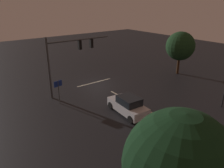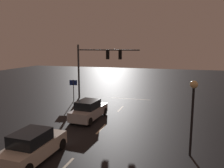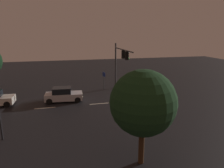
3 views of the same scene
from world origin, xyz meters
The scene contains 10 objects.
ground_plane centered at (0.00, 0.00, 0.00)m, with size 80.00×80.00×0.00m, color black.
traffic_signal_assembly centered at (3.79, 0.44, 4.57)m, with size 7.58×0.47×6.54m.
lane_dash_far centered at (0.00, 4.00, 0.00)m, with size 2.20×0.16×0.01m, color beige.
lane_dash_mid centered at (0.00, 10.00, 0.00)m, with size 2.20×0.16×0.01m, color beige.
lane_dash_near centered at (0.00, 16.00, 0.00)m, with size 2.20×0.16×0.01m, color beige.
stop_bar centered at (0.00, -0.75, 0.00)m, with size 5.00×0.16×0.01m, color beige.
car_approaching centered at (1.87, 7.96, 0.80)m, with size 2.18×4.47×1.70m.
car_distant centered at (2.11, 15.65, 0.80)m, with size 2.05×4.43×1.70m.
street_lamp_left_kerb centered at (-6.42, 12.66, 3.16)m, with size 0.44×0.44×4.45m.
route_sign centered at (6.11, 2.21, 1.82)m, with size 0.90×0.21×2.52m.
Camera 2 is at (-5.60, 26.02, 6.34)m, focal length 36.75 mm.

